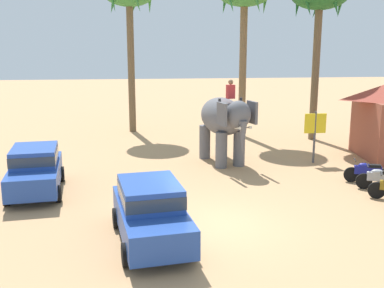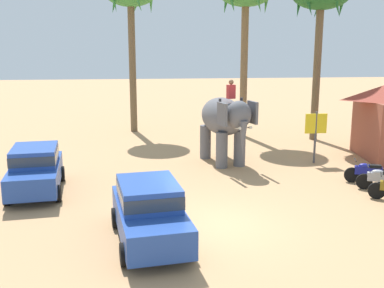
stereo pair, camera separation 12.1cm
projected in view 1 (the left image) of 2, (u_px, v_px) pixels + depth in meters
name	position (u px, v px, depth m)	size (l,w,h in m)	color
ground_plane	(211.00, 226.00, 13.86)	(120.00, 120.00, 0.00)	tan
car_sedan_foreground	(151.00, 210.00, 12.63)	(2.29, 4.29, 1.70)	#23479E
car_parked_far_side	(35.00, 168.00, 16.86)	(2.22, 4.26, 1.70)	#23479E
elephant_with_mahout	(224.00, 120.00, 20.81)	(2.42, 4.02, 3.88)	slate
motorcycle_far_in_row	(381.00, 178.00, 17.20)	(1.70, 0.84, 0.94)	black
motorcycle_end_of_row	(368.00, 171.00, 18.11)	(1.74, 0.77, 0.94)	black
signboard_yellow	(315.00, 127.00, 20.92)	(1.00, 0.10, 2.40)	#4C4C51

